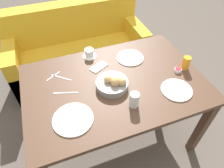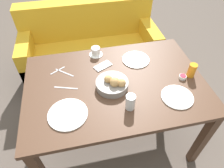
# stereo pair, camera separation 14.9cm
# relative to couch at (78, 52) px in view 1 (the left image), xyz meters

# --- Properties ---
(ground_plane) EXTENTS (10.00, 10.00, 0.00)m
(ground_plane) POSITION_rel_couch_xyz_m (0.08, -1.07, -0.31)
(ground_plane) COLOR #564C44
(dining_table) EXTENTS (1.39, 0.94, 0.76)m
(dining_table) POSITION_rel_couch_xyz_m (0.08, -1.07, 0.35)
(dining_table) COLOR #4C3323
(dining_table) RESTS_ON ground_plane
(couch) EXTENTS (1.62, 0.70, 0.88)m
(couch) POSITION_rel_couch_xyz_m (0.00, 0.00, 0.00)
(couch) COLOR gold
(couch) RESTS_ON ground_plane
(bread_basket) EXTENTS (0.24, 0.24, 0.11)m
(bread_basket) POSITION_rel_couch_xyz_m (0.05, -1.11, 0.48)
(bread_basket) COLOR gray
(bread_basket) RESTS_ON dining_table
(plate_near_left) EXTENTS (0.27, 0.27, 0.01)m
(plate_near_left) POSITION_rel_couch_xyz_m (-0.30, -1.29, 0.45)
(plate_near_left) COLOR white
(plate_near_left) RESTS_ON dining_table
(plate_near_right) EXTENTS (0.23, 0.23, 0.01)m
(plate_near_right) POSITION_rel_couch_xyz_m (0.49, -1.31, 0.45)
(plate_near_right) COLOR white
(plate_near_right) RESTS_ON dining_table
(plate_far_center) EXTENTS (0.23, 0.23, 0.01)m
(plate_far_center) POSITION_rel_couch_xyz_m (0.32, -0.84, 0.45)
(plate_far_center) COLOR white
(plate_far_center) RESTS_ON dining_table
(juice_glass) EXTENTS (0.06, 0.06, 0.11)m
(juice_glass) POSITION_rel_couch_xyz_m (0.69, -1.12, 0.50)
(juice_glass) COLOR orange
(juice_glass) RESTS_ON dining_table
(water_tumbler) EXTENTS (0.07, 0.07, 0.12)m
(water_tumbler) POSITION_rel_couch_xyz_m (0.13, -1.33, 0.50)
(water_tumbler) COLOR silver
(water_tumbler) RESTS_ON dining_table
(coffee_cup) EXTENTS (0.12, 0.12, 0.08)m
(coffee_cup) POSITION_rel_couch_xyz_m (-0.01, -0.69, 0.48)
(coffee_cup) COLOR white
(coffee_cup) RESTS_ON dining_table
(jam_bowl_berry) EXTENTS (0.06, 0.06, 0.03)m
(jam_bowl_berry) POSITION_rel_couch_xyz_m (0.61, -1.13, 0.46)
(jam_bowl_berry) COLOR white
(jam_bowl_berry) RESTS_ON dining_table
(fork_silver) EXTENTS (0.18, 0.07, 0.00)m
(fork_silver) POSITION_rel_couch_xyz_m (-0.30, -1.05, 0.45)
(fork_silver) COLOR #B7B7BC
(fork_silver) RESTS_ON dining_table
(knife_silver) EXTENTS (0.14, 0.13, 0.00)m
(knife_silver) POSITION_rel_couch_xyz_m (-0.30, -0.87, 0.45)
(knife_silver) COLOR #B7B7BC
(knife_silver) RESTS_ON dining_table
(spoon_coffee) EXTENTS (0.12, 0.08, 0.00)m
(spoon_coffee) POSITION_rel_couch_xyz_m (-0.35, -0.83, 0.45)
(spoon_coffee) COLOR #B7B7BC
(spoon_coffee) RESTS_ON dining_table
(cell_phone) EXTENTS (0.17, 0.13, 0.01)m
(cell_phone) POSITION_rel_couch_xyz_m (0.02, -0.86, 0.45)
(cell_phone) COLOR silver
(cell_phone) RESTS_ON dining_table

